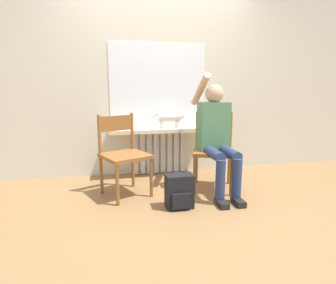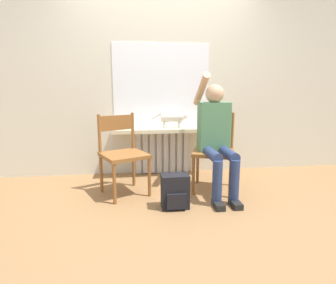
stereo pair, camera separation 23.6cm
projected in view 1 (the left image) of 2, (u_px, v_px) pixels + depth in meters
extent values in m
plane|color=olive|center=(179.00, 205.00, 2.86)|extent=(12.00, 12.00, 0.00)
cube|color=beige|center=(158.00, 75.00, 3.78)|extent=(7.00, 0.06, 2.70)
cube|color=silver|center=(159.00, 152.00, 3.92)|extent=(0.76, 0.05, 0.60)
cube|color=silver|center=(135.00, 153.00, 3.81)|extent=(0.07, 0.03, 0.58)
cube|color=silver|center=(142.00, 153.00, 3.83)|extent=(0.07, 0.03, 0.58)
cube|color=silver|center=(149.00, 153.00, 3.85)|extent=(0.07, 0.03, 0.58)
cube|color=silver|center=(156.00, 152.00, 3.87)|extent=(0.07, 0.03, 0.58)
cube|color=silver|center=(163.00, 152.00, 3.89)|extent=(0.07, 0.03, 0.58)
cube|color=silver|center=(169.00, 152.00, 3.91)|extent=(0.07, 0.03, 0.58)
cube|color=silver|center=(176.00, 152.00, 3.93)|extent=(0.07, 0.03, 0.58)
cube|color=silver|center=(183.00, 151.00, 3.95)|extent=(0.07, 0.03, 0.58)
cube|color=beige|center=(160.00, 130.00, 3.73)|extent=(1.35, 0.33, 0.05)
cube|color=white|center=(158.00, 86.00, 3.78)|extent=(1.30, 0.01, 1.11)
cube|color=brown|center=(125.00, 156.00, 3.05)|extent=(0.60, 0.60, 0.04)
cylinder|color=brown|center=(117.00, 185.00, 2.82)|extent=(0.04, 0.04, 0.43)
cylinder|color=brown|center=(151.00, 178.00, 3.05)|extent=(0.04, 0.04, 0.43)
cylinder|color=brown|center=(101.00, 175.00, 3.14)|extent=(0.04, 0.04, 0.43)
cylinder|color=brown|center=(133.00, 169.00, 3.37)|extent=(0.04, 0.04, 0.43)
cylinder|color=brown|center=(99.00, 134.00, 3.05)|extent=(0.04, 0.04, 0.42)
cylinder|color=brown|center=(132.00, 131.00, 3.28)|extent=(0.04, 0.04, 0.42)
cube|color=brown|center=(116.00, 123.00, 3.15)|extent=(0.38, 0.19, 0.17)
cube|color=brown|center=(213.00, 152.00, 3.26)|extent=(0.58, 0.58, 0.04)
cylinder|color=brown|center=(195.00, 175.00, 3.14)|extent=(0.04, 0.04, 0.43)
cylinder|color=brown|center=(231.00, 177.00, 3.08)|extent=(0.04, 0.04, 0.43)
cylinder|color=brown|center=(196.00, 166.00, 3.53)|extent=(0.04, 0.04, 0.43)
cylinder|color=brown|center=(229.00, 167.00, 3.47)|extent=(0.04, 0.04, 0.43)
cylinder|color=brown|center=(197.00, 129.00, 3.44)|extent=(0.04, 0.04, 0.42)
cylinder|color=brown|center=(231.00, 130.00, 3.38)|extent=(0.04, 0.04, 0.42)
cube|color=brown|center=(214.00, 121.00, 3.39)|extent=(0.39, 0.17, 0.17)
cylinder|color=navy|center=(213.00, 153.00, 3.03)|extent=(0.11, 0.47, 0.11)
cylinder|color=navy|center=(228.00, 152.00, 3.07)|extent=(0.11, 0.47, 0.11)
cylinder|color=navy|center=(220.00, 182.00, 2.85)|extent=(0.10, 0.10, 0.47)
cylinder|color=navy|center=(237.00, 181.00, 2.89)|extent=(0.10, 0.10, 0.47)
cube|color=black|center=(222.00, 203.00, 2.83)|extent=(0.09, 0.20, 0.06)
cube|color=black|center=(238.00, 202.00, 2.87)|extent=(0.09, 0.20, 0.06)
cube|color=#4C7F56|center=(213.00, 126.00, 3.22)|extent=(0.34, 0.20, 0.55)
sphere|color=tan|center=(214.00, 94.00, 3.15)|extent=(0.21, 0.21, 0.21)
cylinder|color=tan|center=(201.00, 90.00, 3.25)|extent=(0.08, 0.50, 0.38)
cylinder|color=#4C7F56|center=(227.00, 129.00, 3.22)|extent=(0.08, 0.08, 0.44)
cylinder|color=silver|center=(169.00, 117.00, 3.70)|extent=(0.29, 0.12, 0.12)
sphere|color=silver|center=(182.00, 116.00, 3.73)|extent=(0.08, 0.08, 0.08)
cone|color=silver|center=(182.00, 113.00, 3.70)|extent=(0.03, 0.03, 0.03)
cone|color=silver|center=(182.00, 113.00, 3.74)|extent=(0.03, 0.03, 0.03)
cylinder|color=silver|center=(177.00, 125.00, 3.71)|extent=(0.03, 0.03, 0.08)
cylinder|color=silver|center=(176.00, 124.00, 3.77)|extent=(0.03, 0.03, 0.08)
cylinder|color=silver|center=(162.00, 125.00, 3.67)|extent=(0.03, 0.03, 0.08)
cylinder|color=silver|center=(162.00, 125.00, 3.73)|extent=(0.03, 0.03, 0.08)
cylinder|color=silver|center=(155.00, 115.00, 3.65)|extent=(0.19, 0.03, 0.13)
cube|color=black|center=(179.00, 191.00, 2.79)|extent=(0.27, 0.17, 0.34)
cube|color=black|center=(182.00, 201.00, 2.71)|extent=(0.19, 0.03, 0.15)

